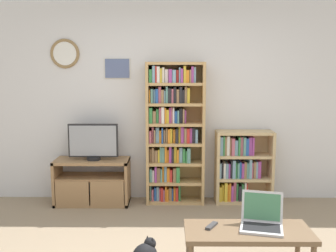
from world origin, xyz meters
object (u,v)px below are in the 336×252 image
Objects in this scene: bookshelf_tall at (173,131)px; laptop at (262,219)px; television at (93,142)px; coffee_table at (248,236)px; tv_stand at (92,182)px; remote_near_laptop at (212,226)px; bookshelf_short at (240,166)px.

laptop is (0.73, -1.92, -0.42)m from bookshelf_tall.
coffee_table is at bearing -49.11° from television.
coffee_table is 0.18m from laptop.
remote_near_laptop is at bearing -53.35° from tv_stand.
bookshelf_short is 1.99m from coffee_table.
bookshelf_short is at bearing 98.72° from laptop.
tv_stand is 2.40× the size of laptop.
television reaches higher than remote_near_laptop.
bookshelf_short is 5.88× the size of remote_near_laptop.
bookshelf_tall reaches higher than coffee_table.
bookshelf_short is at bearing 103.59° from remote_near_laptop.
television is 2.28m from remote_near_laptop.
remote_near_laptop is (-0.56, -1.92, -0.01)m from bookshelf_short.
tv_stand is at bearing 131.30° from coffee_table.
coffee_table is at bearing -97.88° from bookshelf_short.
laptop reaches higher than tv_stand.
coffee_table is 0.30m from remote_near_laptop.
television is (0.03, -0.01, 0.52)m from tv_stand.
laptop is (1.74, -1.82, -0.30)m from television.
coffee_table is 2.60× the size of laptop.
bookshelf_short is (1.92, 0.10, 0.18)m from tv_stand.
tv_stand is 5.92× the size of remote_near_laptop.
bookshelf_short is at bearing 0.30° from bookshelf_tall.
bookshelf_short is 2.00m from remote_near_laptop.
bookshelf_short reaches higher than laptop.
laptop reaches higher than remote_near_laptop.
television is at bearing -174.37° from bookshelf_tall.
bookshelf_short reaches higher than remote_near_laptop.
television is 2.51m from coffee_table.
remote_near_laptop is at bearing -80.54° from bookshelf_tall.
coffee_table is at bearing -48.70° from tv_stand.
tv_stand is 1.93m from bookshelf_short.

